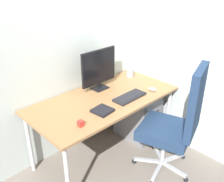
{
  "coord_description": "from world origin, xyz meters",
  "views": [
    {
      "loc": [
        -1.62,
        -1.78,
        2.0
      ],
      "look_at": [
        0.04,
        -0.08,
        0.84
      ],
      "focal_mm": 40.55,
      "sensor_mm": 36.0,
      "label": 1
    }
  ],
  "objects_px": {
    "pen_holder": "(130,73)",
    "keyboard": "(130,97)",
    "notebook": "(102,110)",
    "mouse": "(152,89)",
    "filing_cabinet": "(137,114)",
    "monitor": "(99,68)",
    "office_chair": "(177,122)",
    "desk_clamp_accessory": "(81,123)"
  },
  "relations": [
    {
      "from": "notebook",
      "to": "monitor",
      "type": "bearing_deg",
      "value": 45.37
    },
    {
      "from": "office_chair",
      "to": "monitor",
      "type": "bearing_deg",
      "value": 101.76
    },
    {
      "from": "keyboard",
      "to": "mouse",
      "type": "relative_size",
      "value": 3.88
    },
    {
      "from": "pen_holder",
      "to": "desk_clamp_accessory",
      "type": "height_order",
      "value": "pen_holder"
    },
    {
      "from": "office_chair",
      "to": "desk_clamp_accessory",
      "type": "xyz_separation_m",
      "value": [
        -0.83,
        0.47,
        0.14
      ]
    },
    {
      "from": "pen_holder",
      "to": "office_chair",
      "type": "bearing_deg",
      "value": -109.16
    },
    {
      "from": "office_chair",
      "to": "mouse",
      "type": "height_order",
      "value": "office_chair"
    },
    {
      "from": "pen_holder",
      "to": "notebook",
      "type": "relative_size",
      "value": 1.04
    },
    {
      "from": "office_chair",
      "to": "monitor",
      "type": "xyz_separation_m",
      "value": [
        -0.2,
        0.94,
        0.36
      ]
    },
    {
      "from": "filing_cabinet",
      "to": "desk_clamp_accessory",
      "type": "bearing_deg",
      "value": -167.8
    },
    {
      "from": "mouse",
      "to": "filing_cabinet",
      "type": "bearing_deg",
      "value": 78.75
    },
    {
      "from": "filing_cabinet",
      "to": "monitor",
      "type": "bearing_deg",
      "value": 150.61
    },
    {
      "from": "filing_cabinet",
      "to": "monitor",
      "type": "distance_m",
      "value": 0.83
    },
    {
      "from": "office_chair",
      "to": "desk_clamp_accessory",
      "type": "relative_size",
      "value": 22.6
    },
    {
      "from": "pen_holder",
      "to": "desk_clamp_accessory",
      "type": "xyz_separation_m",
      "value": [
        -1.16,
        -0.46,
        -0.03
      ]
    },
    {
      "from": "office_chair",
      "to": "pen_holder",
      "type": "height_order",
      "value": "office_chair"
    },
    {
      "from": "keyboard",
      "to": "desk_clamp_accessory",
      "type": "xyz_separation_m",
      "value": [
        -0.71,
        -0.06,
        0.01
      ]
    },
    {
      "from": "pen_holder",
      "to": "desk_clamp_accessory",
      "type": "distance_m",
      "value": 1.24
    },
    {
      "from": "filing_cabinet",
      "to": "pen_holder",
      "type": "height_order",
      "value": "pen_holder"
    },
    {
      "from": "filing_cabinet",
      "to": "notebook",
      "type": "bearing_deg",
      "value": -166.56
    },
    {
      "from": "mouse",
      "to": "desk_clamp_accessory",
      "type": "relative_size",
      "value": 1.84
    },
    {
      "from": "office_chair",
      "to": "filing_cabinet",
      "type": "height_order",
      "value": "office_chair"
    },
    {
      "from": "filing_cabinet",
      "to": "keyboard",
      "type": "distance_m",
      "value": 0.59
    },
    {
      "from": "filing_cabinet",
      "to": "keyboard",
      "type": "xyz_separation_m",
      "value": [
        -0.35,
        -0.17,
        0.44
      ]
    },
    {
      "from": "monitor",
      "to": "notebook",
      "type": "bearing_deg",
      "value": -128.39
    },
    {
      "from": "filing_cabinet",
      "to": "desk_clamp_accessory",
      "type": "distance_m",
      "value": 1.18
    },
    {
      "from": "office_chair",
      "to": "filing_cabinet",
      "type": "bearing_deg",
      "value": 71.79
    },
    {
      "from": "monitor",
      "to": "desk_clamp_accessory",
      "type": "height_order",
      "value": "monitor"
    },
    {
      "from": "office_chair",
      "to": "mouse",
      "type": "xyz_separation_m",
      "value": [
        0.2,
        0.47,
        0.13
      ]
    },
    {
      "from": "pen_holder",
      "to": "keyboard",
      "type": "bearing_deg",
      "value": -138.17
    },
    {
      "from": "notebook",
      "to": "pen_holder",
      "type": "bearing_deg",
      "value": 19.48
    },
    {
      "from": "mouse",
      "to": "pen_holder",
      "type": "xyz_separation_m",
      "value": [
        0.13,
        0.46,
        0.03
      ]
    },
    {
      "from": "monitor",
      "to": "filing_cabinet",
      "type": "bearing_deg",
      "value": -29.39
    },
    {
      "from": "keyboard",
      "to": "office_chair",
      "type": "bearing_deg",
      "value": -76.74
    },
    {
      "from": "office_chair",
      "to": "monitor",
      "type": "height_order",
      "value": "office_chair"
    },
    {
      "from": "monitor",
      "to": "pen_holder",
      "type": "height_order",
      "value": "monitor"
    },
    {
      "from": "mouse",
      "to": "notebook",
      "type": "height_order",
      "value": "mouse"
    },
    {
      "from": "office_chair",
      "to": "keyboard",
      "type": "distance_m",
      "value": 0.56
    },
    {
      "from": "pen_holder",
      "to": "monitor",
      "type": "bearing_deg",
      "value": 178.79
    },
    {
      "from": "filing_cabinet",
      "to": "notebook",
      "type": "xyz_separation_m",
      "value": [
        -0.76,
        -0.18,
        0.44
      ]
    },
    {
      "from": "monitor",
      "to": "keyboard",
      "type": "xyz_separation_m",
      "value": [
        0.07,
        -0.41,
        -0.23
      ]
    },
    {
      "from": "pen_holder",
      "to": "desk_clamp_accessory",
      "type": "relative_size",
      "value": 3.4
    }
  ]
}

